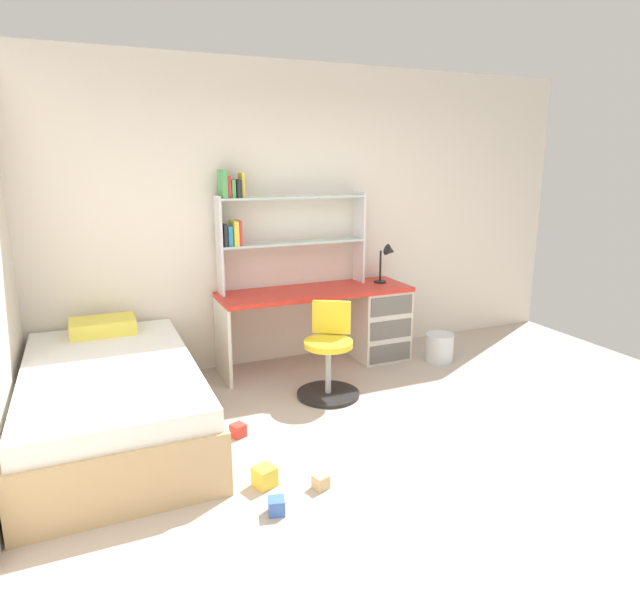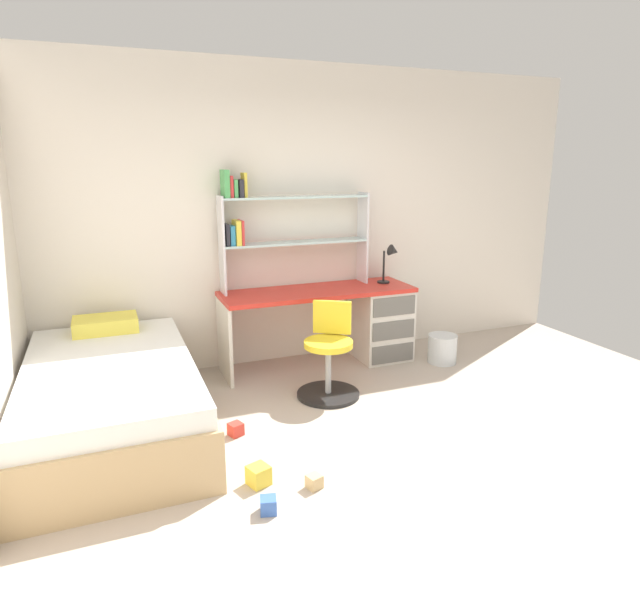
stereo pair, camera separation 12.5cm
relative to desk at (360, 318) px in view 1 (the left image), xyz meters
name	(u,v)px [view 1 (the left image)]	position (x,y,z in m)	size (l,w,h in m)	color
ground_plane	(438,469)	(-0.47, -1.99, -0.42)	(5.92, 5.61, 0.02)	#B2A393
room_shell	(198,238)	(-1.68, -0.79, 0.98)	(5.92, 5.61, 2.77)	silver
desk	(360,318)	(0.00, 0.00, 0.00)	(1.81, 0.58, 0.74)	red
bookshelf_hutch	(272,222)	(-0.83, 0.17, 0.95)	(1.40, 0.22, 1.09)	silver
desk_lamp	(388,257)	(0.29, 0.00, 0.58)	(0.20, 0.17, 0.38)	black
swivel_chair	(329,360)	(-0.64, -0.68, -0.11)	(0.52, 0.52, 0.77)	black
bed_platform	(112,400)	(-2.33, -0.72, -0.14)	(1.17, 2.05, 0.66)	tan
waste_bin	(439,348)	(0.67, -0.39, -0.28)	(0.28, 0.28, 0.27)	silver
toy_block_natural_0	(321,482)	(-1.25, -1.89, -0.37)	(0.08, 0.08, 0.08)	tan
toy_block_yellow_1	(265,476)	(-1.54, -1.73, -0.35)	(0.12, 0.12, 0.12)	gold
toy_block_red_2	(238,430)	(-1.53, -1.08, -0.37)	(0.09, 0.09, 0.09)	red
toy_block_blue_3	(277,506)	(-1.57, -2.02, -0.37)	(0.09, 0.09, 0.09)	#3860B7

